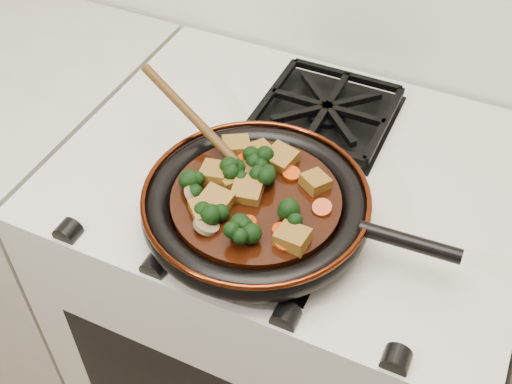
% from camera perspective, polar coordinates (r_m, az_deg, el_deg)
% --- Properties ---
extents(stove, '(0.76, 0.60, 0.90)m').
position_cam_1_polar(stove, '(1.41, 2.76, -11.13)').
color(stove, beige).
rests_on(stove, ground).
extents(burner_grate_front, '(0.23, 0.23, 0.03)m').
position_cam_1_polar(burner_grate_front, '(0.96, 0.44, -2.29)').
color(burner_grate_front, black).
rests_on(burner_grate_front, stove).
extents(burner_grate_back, '(0.23, 0.23, 0.03)m').
position_cam_1_polar(burner_grate_back, '(1.15, 6.31, 7.16)').
color(burner_grate_back, black).
rests_on(burner_grate_back, stove).
extents(skillet, '(0.46, 0.34, 0.05)m').
position_cam_1_polar(skillet, '(0.93, 0.12, -1.15)').
color(skillet, black).
rests_on(skillet, burner_grate_front).
extents(braising_sauce, '(0.25, 0.25, 0.02)m').
position_cam_1_polar(braising_sauce, '(0.93, 0.00, -0.90)').
color(braising_sauce, black).
rests_on(braising_sauce, skillet).
extents(tofu_cube_0, '(0.05, 0.05, 0.02)m').
position_cam_1_polar(tofu_cube_0, '(0.98, 0.34, 3.53)').
color(tofu_cube_0, brown).
rests_on(tofu_cube_0, braising_sauce).
extents(tofu_cube_1, '(0.05, 0.04, 0.03)m').
position_cam_1_polar(tofu_cube_1, '(0.86, 3.27, -4.13)').
color(tofu_cube_1, brown).
rests_on(tofu_cube_1, braising_sauce).
extents(tofu_cube_2, '(0.05, 0.05, 0.03)m').
position_cam_1_polar(tofu_cube_2, '(0.90, -4.59, -1.68)').
color(tofu_cube_2, brown).
rests_on(tofu_cube_2, braising_sauce).
extents(tofu_cube_3, '(0.06, 0.06, 0.03)m').
position_cam_1_polar(tofu_cube_3, '(0.99, -1.77, 4.00)').
color(tofu_cube_3, brown).
rests_on(tofu_cube_3, braising_sauce).
extents(tofu_cube_4, '(0.05, 0.05, 0.03)m').
position_cam_1_polar(tofu_cube_4, '(0.95, -3.71, 1.62)').
color(tofu_cube_4, brown).
rests_on(tofu_cube_4, braising_sauce).
extents(tofu_cube_5, '(0.05, 0.05, 0.02)m').
position_cam_1_polar(tofu_cube_5, '(0.94, -2.19, 1.13)').
color(tofu_cube_5, brown).
rests_on(tofu_cube_5, braising_sauce).
extents(tofu_cube_6, '(0.05, 0.04, 0.03)m').
position_cam_1_polar(tofu_cube_6, '(0.91, -3.53, -0.81)').
color(tofu_cube_6, brown).
rests_on(tofu_cube_6, braising_sauce).
extents(tofu_cube_7, '(0.05, 0.05, 0.03)m').
position_cam_1_polar(tofu_cube_7, '(0.97, 2.21, 2.98)').
color(tofu_cube_7, brown).
rests_on(tofu_cube_7, braising_sauce).
extents(tofu_cube_8, '(0.05, 0.05, 0.02)m').
position_cam_1_polar(tofu_cube_8, '(0.94, 5.29, 0.87)').
color(tofu_cube_8, brown).
rests_on(tofu_cube_8, braising_sauce).
extents(tofu_cube_9, '(0.05, 0.05, 0.03)m').
position_cam_1_polar(tofu_cube_9, '(0.92, -0.77, 0.07)').
color(tofu_cube_9, brown).
rests_on(tofu_cube_9, braising_sauce).
extents(broccoli_floret_0, '(0.09, 0.09, 0.07)m').
position_cam_1_polar(broccoli_floret_0, '(0.93, -5.36, 0.27)').
color(broccoli_floret_0, black).
rests_on(broccoli_floret_0, braising_sauce).
extents(broccoli_floret_1, '(0.07, 0.07, 0.05)m').
position_cam_1_polar(broccoli_floret_1, '(0.97, 0.12, 3.01)').
color(broccoli_floret_1, black).
rests_on(broccoli_floret_1, braising_sauce).
extents(broccoli_floret_2, '(0.06, 0.07, 0.07)m').
position_cam_1_polar(broccoli_floret_2, '(0.86, -1.28, -3.62)').
color(broccoli_floret_2, black).
rests_on(broccoli_floret_2, braising_sauce).
extents(broccoli_floret_3, '(0.07, 0.07, 0.05)m').
position_cam_1_polar(broccoli_floret_3, '(0.89, 3.27, -2.06)').
color(broccoli_floret_3, black).
rests_on(broccoli_floret_3, braising_sauce).
extents(broccoli_floret_4, '(0.08, 0.08, 0.07)m').
position_cam_1_polar(broccoli_floret_4, '(0.94, 0.82, 1.30)').
color(broccoli_floret_4, black).
rests_on(broccoli_floret_4, braising_sauce).
extents(broccoli_floret_5, '(0.09, 0.09, 0.07)m').
position_cam_1_polar(broccoli_floret_5, '(0.94, -1.83, 1.52)').
color(broccoli_floret_5, black).
rests_on(broccoli_floret_5, braising_sauce).
extents(broccoli_floret_6, '(0.08, 0.07, 0.07)m').
position_cam_1_polar(broccoli_floret_6, '(0.89, -3.97, -2.04)').
color(broccoli_floret_6, black).
rests_on(broccoli_floret_6, braising_sauce).
extents(carrot_coin_0, '(0.03, 0.03, 0.02)m').
position_cam_1_polar(carrot_coin_0, '(0.91, 5.90, -1.40)').
color(carrot_coin_0, red).
rests_on(carrot_coin_0, braising_sauce).
extents(carrot_coin_1, '(0.03, 0.03, 0.01)m').
position_cam_1_polar(carrot_coin_1, '(0.95, 3.16, 1.63)').
color(carrot_coin_1, red).
rests_on(carrot_coin_1, braising_sauce).
extents(carrot_coin_2, '(0.03, 0.03, 0.02)m').
position_cam_1_polar(carrot_coin_2, '(0.88, -0.74, -2.88)').
color(carrot_coin_2, red).
rests_on(carrot_coin_2, braising_sauce).
extents(carrot_coin_3, '(0.03, 0.03, 0.02)m').
position_cam_1_polar(carrot_coin_3, '(0.87, 2.40, -3.54)').
color(carrot_coin_3, red).
rests_on(carrot_coin_3, braising_sauce).
extents(carrot_coin_4, '(0.03, 0.03, 0.02)m').
position_cam_1_polar(carrot_coin_4, '(0.97, -0.87, 2.69)').
color(carrot_coin_4, red).
rests_on(carrot_coin_4, braising_sauce).
extents(carrot_coin_5, '(0.03, 0.03, 0.02)m').
position_cam_1_polar(carrot_coin_5, '(0.86, 2.64, -4.35)').
color(carrot_coin_5, red).
rests_on(carrot_coin_5, braising_sauce).
extents(mushroom_slice_0, '(0.04, 0.04, 0.03)m').
position_cam_1_polar(mushroom_slice_0, '(0.92, -5.60, -0.28)').
color(mushroom_slice_0, olive).
rests_on(mushroom_slice_0, braising_sauce).
extents(mushroom_slice_1, '(0.05, 0.05, 0.02)m').
position_cam_1_polar(mushroom_slice_1, '(0.88, -4.45, -2.91)').
color(mushroom_slice_1, olive).
rests_on(mushroom_slice_1, braising_sauce).
extents(mushroom_slice_2, '(0.04, 0.04, 0.02)m').
position_cam_1_polar(mushroom_slice_2, '(0.98, -0.41, 3.58)').
color(mushroom_slice_2, olive).
rests_on(mushroom_slice_2, braising_sauce).
extents(wooden_spoon, '(0.15, 0.08, 0.24)m').
position_cam_1_polar(wooden_spoon, '(0.98, -3.67, 4.64)').
color(wooden_spoon, '#432A0E').
rests_on(wooden_spoon, braising_sauce).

